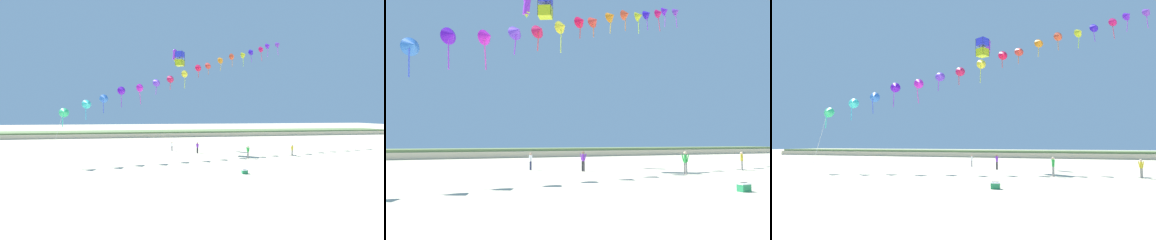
# 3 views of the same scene
# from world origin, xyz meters

# --- Properties ---
(ground_plane) EXTENTS (240.00, 240.00, 0.00)m
(ground_plane) POSITION_xyz_m (0.00, 0.00, 0.00)
(ground_plane) COLOR beige
(dune_ridge) EXTENTS (120.00, 9.67, 1.39)m
(dune_ridge) POSITION_xyz_m (0.00, 46.72, 0.69)
(dune_ridge) COLOR beige
(dune_ridge) RESTS_ON ground
(person_near_left) EXTENTS (0.54, 0.32, 1.60)m
(person_near_left) POSITION_xyz_m (13.16, 11.47, 0.93)
(person_near_left) COLOR gray
(person_near_left) RESTS_ON ground
(person_near_right) EXTENTS (0.21, 0.53, 1.51)m
(person_near_right) POSITION_xyz_m (-3.68, 18.87, 0.87)
(person_near_right) COLOR #282D4C
(person_near_right) RESTS_ON ground
(person_mid_center) EXTENTS (0.45, 0.50, 1.69)m
(person_mid_center) POSITION_xyz_m (0.03, 15.92, 0.98)
(person_mid_center) COLOR black
(person_mid_center) RESTS_ON ground
(person_far_left) EXTENTS (0.34, 0.58, 1.74)m
(person_far_left) POSITION_xyz_m (6.07, 10.41, 1.01)
(person_far_left) COLOR gray
(person_far_left) RESTS_ON ground
(kite_banner_string) EXTENTS (37.64, 17.56, 20.55)m
(kite_banner_string) POSITION_xyz_m (0.42, 17.39, 13.23)
(kite_banner_string) COLOR #35D17E
(large_kite_low_lead) EXTENTS (1.12, 1.16, 2.30)m
(large_kite_low_lead) POSITION_xyz_m (-2.76, 24.33, 16.84)
(large_kite_low_lead) COLOR #962FDD
(large_kite_mid_trail) EXTENTS (1.67, 1.67, 2.30)m
(large_kite_mid_trail) POSITION_xyz_m (-2.33, 19.18, 15.08)
(large_kite_mid_trail) COLOR #B5CC1B
(beach_cooler) EXTENTS (0.58, 0.41, 0.46)m
(beach_cooler) POSITION_xyz_m (2.56, 2.09, 0.21)
(beach_cooler) COLOR #23844C
(beach_cooler) RESTS_ON ground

